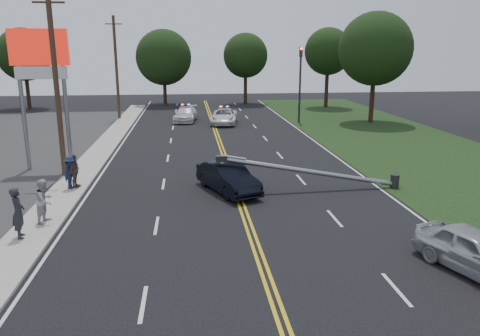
{
  "coord_description": "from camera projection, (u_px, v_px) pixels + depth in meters",
  "views": [
    {
      "loc": [
        -2.3,
        -13.94,
        6.95
      ],
      "look_at": [
        -0.04,
        6.35,
        1.7
      ],
      "focal_mm": 35.0,
      "sensor_mm": 36.0,
      "label": 1
    }
  ],
  "objects": [
    {
      "name": "ground",
      "position": [
        263.0,
        265.0,
        15.4
      ],
      "size": [
        120.0,
        120.0,
        0.0
      ],
      "primitive_type": "plane",
      "color": "black",
      "rests_on": "ground"
    },
    {
      "name": "sidewalk",
      "position": [
        71.0,
        186.0,
        24.11
      ],
      "size": [
        1.8,
        70.0,
        0.12
      ],
      "primitive_type": "cube",
      "color": "#A8A398",
      "rests_on": "ground"
    },
    {
      "name": "grass_verge",
      "position": [
        470.0,
        174.0,
        26.46
      ],
      "size": [
        12.0,
        80.0,
        0.01
      ],
      "primitive_type": "cube",
      "color": "black",
      "rests_on": "ground"
    },
    {
      "name": "centerline_yellow",
      "position": [
        233.0,
        182.0,
        25.02
      ],
      "size": [
        0.36,
        80.0,
        0.0
      ],
      "primitive_type": "cube",
      "color": "gold",
      "rests_on": "ground"
    },
    {
      "name": "pylon_sign",
      "position": [
        40.0,
        66.0,
        26.26
      ],
      "size": [
        3.2,
        0.35,
        8.0
      ],
      "color": "gray",
      "rests_on": "ground"
    },
    {
      "name": "traffic_signal",
      "position": [
        300.0,
        78.0,
        44.11
      ],
      "size": [
        0.28,
        0.41,
        7.05
      ],
      "color": "#2D2D30",
      "rests_on": "ground"
    },
    {
      "name": "fallen_streetlight",
      "position": [
        321.0,
        173.0,
        23.32
      ],
      "size": [
        9.36,
        0.44,
        1.91
      ],
      "color": "#2D2D30",
      "rests_on": "ground"
    },
    {
      "name": "utility_pole_mid",
      "position": [
        56.0,
        84.0,
        24.7
      ],
      "size": [
        1.6,
        0.28,
        10.0
      ],
      "color": "#382619",
      "rests_on": "ground"
    },
    {
      "name": "utility_pole_far",
      "position": [
        116.0,
        68.0,
        45.88
      ],
      "size": [
        1.6,
        0.28,
        10.0
      ],
      "color": "#382619",
      "rests_on": "ground"
    },
    {
      "name": "tree_5",
      "position": [
        24.0,
        55.0,
        53.86
      ],
      "size": [
        6.03,
        6.03,
        9.26
      ],
      "color": "black",
      "rests_on": "ground"
    },
    {
      "name": "tree_6",
      "position": [
        164.0,
        57.0,
        57.69
      ],
      "size": [
        6.82,
        6.82,
        9.25
      ],
      "color": "black",
      "rests_on": "ground"
    },
    {
      "name": "tree_7",
      "position": [
        245.0,
        56.0,
        58.66
      ],
      "size": [
        5.57,
        5.57,
        8.84
      ],
      "color": "black",
      "rests_on": "ground"
    },
    {
      "name": "tree_8",
      "position": [
        328.0,
        52.0,
        55.13
      ],
      "size": [
        5.54,
        5.54,
        9.34
      ],
      "color": "black",
      "rests_on": "ground"
    },
    {
      "name": "tree_9",
      "position": [
        375.0,
        49.0,
        43.43
      ],
      "size": [
        6.8,
        6.8,
        10.28
      ],
      "color": "black",
      "rests_on": "ground"
    },
    {
      "name": "crashed_sedan",
      "position": [
        228.0,
        178.0,
        23.13
      ],
      "size": [
        3.12,
        4.67,
        1.46
      ],
      "primitive_type": "imported",
      "rotation": [
        0.0,
        0.0,
        0.4
      ],
      "color": "black",
      "rests_on": "ground"
    },
    {
      "name": "waiting_sedan",
      "position": [
        477.0,
        252.0,
        14.74
      ],
      "size": [
        2.96,
        4.51,
        1.43
      ],
      "primitive_type": "imported",
      "rotation": [
        0.0,
        0.0,
        0.33
      ],
      "color": "#B0B3B9",
      "rests_on": "ground"
    },
    {
      "name": "emergency_a",
      "position": [
        224.0,
        117.0,
        43.98
      ],
      "size": [
        3.04,
        5.31,
        1.39
      ],
      "primitive_type": "imported",
      "rotation": [
        0.0,
        0.0,
        -0.15
      ],
      "color": "white",
      "rests_on": "ground"
    },
    {
      "name": "emergency_b",
      "position": [
        186.0,
        114.0,
        45.55
      ],
      "size": [
        2.63,
        5.05,
        1.4
      ],
      "primitive_type": "imported",
      "rotation": [
        0.0,
        0.0,
        -0.14
      ],
      "color": "silver",
      "rests_on": "ground"
    },
    {
      "name": "bystander_a",
      "position": [
        18.0,
        213.0,
        17.16
      ],
      "size": [
        0.63,
        0.8,
        1.93
      ],
      "primitive_type": "imported",
      "rotation": [
        0.0,
        0.0,
        1.85
      ],
      "color": "#24252C",
      "rests_on": "sidewalk"
    },
    {
      "name": "bystander_b",
      "position": [
        45.0,
        201.0,
        18.75
      ],
      "size": [
        0.9,
        1.02,
        1.78
      ],
      "primitive_type": "imported",
      "rotation": [
        0.0,
        0.0,
        1.28
      ],
      "color": "#AEADB2",
      "rests_on": "sidewalk"
    },
    {
      "name": "bystander_c",
      "position": [
        70.0,
        172.0,
        23.26
      ],
      "size": [
        0.86,
        1.19,
        1.65
      ],
      "primitive_type": "imported",
      "rotation": [
        0.0,
        0.0,
        1.31
      ],
      "color": "#18243E",
      "rests_on": "sidewalk"
    },
    {
      "name": "bystander_d",
      "position": [
        75.0,
        171.0,
        23.41
      ],
      "size": [
        0.57,
        1.06,
        1.72
      ],
      "primitive_type": "imported",
      "rotation": [
        0.0,
        0.0,
        1.42
      ],
      "color": "#5C4D49",
      "rests_on": "sidewalk"
    }
  ]
}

